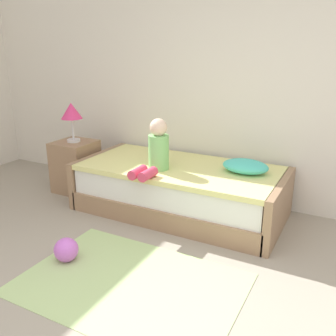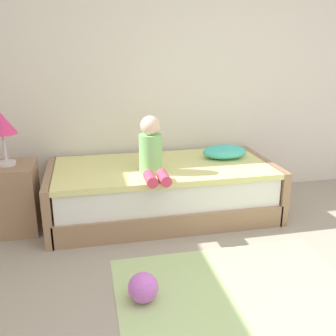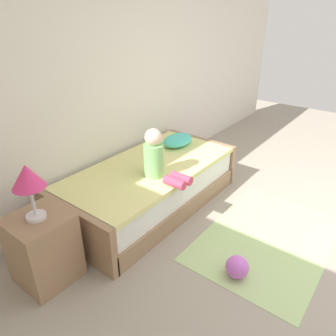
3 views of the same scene
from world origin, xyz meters
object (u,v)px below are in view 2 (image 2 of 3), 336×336
(child_figure, at_px, (152,151))
(toy_ball, at_px, (143,288))
(nightstand, at_px, (11,198))
(pillow, at_px, (225,152))
(bed, at_px, (162,190))
(table_lamp, at_px, (2,126))

(child_figure, relative_size, toy_ball, 2.60)
(nightstand, distance_m, pillow, 2.02)
(bed, bearing_deg, nightstand, -178.73)
(bed, bearing_deg, pillow, 8.75)
(child_figure, bearing_deg, table_lamp, 170.68)
(pillow, bearing_deg, table_lamp, -176.29)
(nightstand, bearing_deg, child_figure, -9.32)
(table_lamp, height_order, child_figure, table_lamp)
(bed, distance_m, child_figure, 0.53)
(pillow, bearing_deg, toy_ball, -126.96)
(table_lamp, height_order, toy_ball, table_lamp)
(toy_ball, bearing_deg, bed, 73.19)
(table_lamp, distance_m, child_figure, 1.25)
(bed, height_order, pillow, pillow)
(bed, xyz_separation_m, toy_ball, (-0.39, -1.28, -0.15))
(nightstand, xyz_separation_m, child_figure, (1.21, -0.20, 0.40))
(bed, xyz_separation_m, pillow, (0.65, 0.10, 0.32))
(pillow, bearing_deg, nightstand, -176.29)
(nightstand, relative_size, table_lamp, 1.33)
(bed, xyz_separation_m, table_lamp, (-1.35, -0.03, 0.69))
(nightstand, distance_m, toy_ball, 1.59)
(bed, distance_m, nightstand, 1.35)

